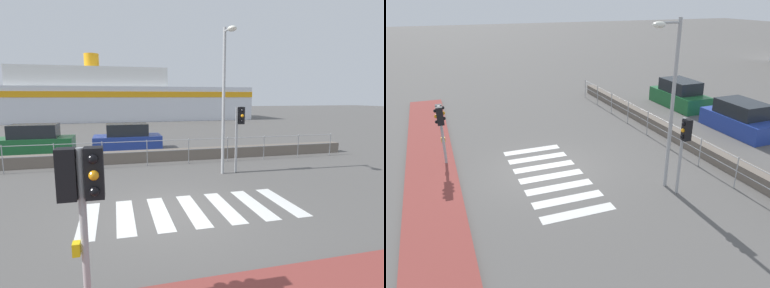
% 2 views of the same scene
% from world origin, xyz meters
% --- Properties ---
extents(ground_plane, '(160.00, 160.00, 0.00)m').
position_xyz_m(ground_plane, '(0.00, 0.00, 0.00)').
color(ground_plane, '#565451').
extents(sidewalk_brick, '(24.00, 1.80, 0.12)m').
position_xyz_m(sidewalk_brick, '(0.00, -4.10, 0.06)').
color(sidewalk_brick, brown).
rests_on(sidewalk_brick, ground_plane).
extents(crosswalk, '(5.85, 2.40, 0.01)m').
position_xyz_m(crosswalk, '(0.63, 0.00, 0.00)').
color(crosswalk, silver).
rests_on(crosswalk, ground_plane).
extents(seawall, '(21.19, 0.55, 0.53)m').
position_xyz_m(seawall, '(0.00, 6.49, 0.27)').
color(seawall, '#6B6056').
rests_on(seawall, ground_plane).
extents(harbor_fence, '(19.11, 0.04, 1.17)m').
position_xyz_m(harbor_fence, '(0.00, 5.62, 0.77)').
color(harbor_fence, '#9EA0A3').
rests_on(harbor_fence, ground_plane).
extents(traffic_light_near, '(0.58, 0.41, 2.42)m').
position_xyz_m(traffic_light_near, '(-1.79, -3.52, 1.88)').
color(traffic_light_near, '#9EA0A3').
rests_on(traffic_light_near, ground_plane).
extents(traffic_light_far, '(0.34, 0.32, 2.65)m').
position_xyz_m(traffic_light_far, '(3.48, 3.54, 1.95)').
color(traffic_light_far, '#9EA0A3').
rests_on(traffic_light_far, ground_plane).
extents(streetlamp, '(0.32, 1.00, 5.62)m').
position_xyz_m(streetlamp, '(2.78, 3.31, 3.51)').
color(streetlamp, '#9EA0A3').
rests_on(streetlamp, ground_plane).
extents(parked_car_green, '(3.92, 1.71, 1.59)m').
position_xyz_m(parked_car_green, '(-5.54, 10.05, 0.68)').
color(parked_car_green, '#1E6633').
rests_on(parked_car_green, ground_plane).
extents(parked_car_blue, '(3.81, 1.77, 1.52)m').
position_xyz_m(parked_car_blue, '(-0.65, 10.05, 0.65)').
color(parked_car_blue, '#233D9E').
rests_on(parked_car_blue, ground_plane).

